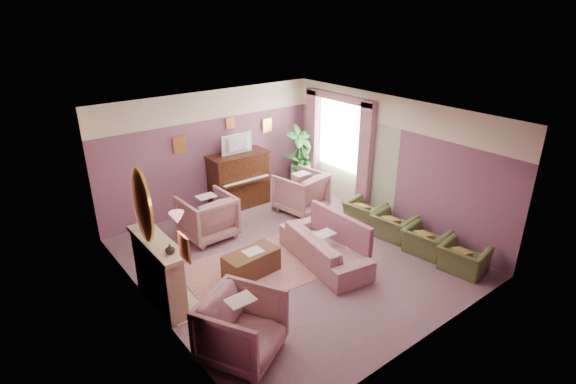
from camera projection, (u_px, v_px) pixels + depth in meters
floor at (292, 257)px, 8.77m from camera, size 5.50×6.00×0.01m
ceiling at (293, 116)px, 7.68m from camera, size 5.50×6.00×0.01m
wall_back at (212, 151)px, 10.40m from camera, size 5.50×0.02×2.80m
wall_front at (431, 259)px, 6.05m from camera, size 5.50×0.02×2.80m
wall_left at (148, 235)px, 6.67m from camera, size 0.02×6.00×2.80m
wall_right at (391, 161)px, 9.78m from camera, size 0.02×6.00×2.80m
picture_rail_band at (209, 105)px, 9.98m from camera, size 5.50×0.01×0.65m
stripe_panel at (347, 160)px, 10.84m from camera, size 0.01×3.00×2.15m
fireplace_surround at (159, 274)px, 7.24m from camera, size 0.30×1.40×1.10m
fireplace_inset at (166, 280)px, 7.35m from camera, size 0.18×0.72×0.68m
fire_ember at (169, 288)px, 7.45m from camera, size 0.06×0.54×0.10m
mantel_shelf at (157, 243)px, 7.03m from camera, size 0.40×1.55×0.07m
hearth at (174, 297)px, 7.56m from camera, size 0.55×1.50×0.02m
mirror_frame at (142, 205)px, 6.69m from camera, size 0.04×0.72×1.20m
mirror_glass at (144, 205)px, 6.70m from camera, size 0.01×0.60×1.06m
sconce_shade at (177, 218)px, 5.90m from camera, size 0.20×0.20×0.16m
piano at (239, 181)px, 10.75m from camera, size 1.40×0.60×1.30m
piano_keyshelf at (247, 182)px, 10.47m from camera, size 1.30×0.12×0.06m
piano_keys at (247, 181)px, 10.45m from camera, size 1.20×0.08×0.02m
piano_top at (238, 154)px, 10.49m from camera, size 1.45×0.65×0.04m
television at (238, 143)px, 10.34m from camera, size 0.80×0.12×0.48m
print_back_left at (180, 145)px, 9.80m from camera, size 0.30×0.03×0.38m
print_back_right at (267, 125)px, 11.10m from camera, size 0.26×0.03×0.34m
print_back_mid at (230, 123)px, 10.42m from camera, size 0.22×0.03×0.26m
print_left_wall at (184, 248)px, 5.70m from camera, size 0.03×0.28×0.36m
window_blind at (340, 133)px, 10.76m from camera, size 0.03×1.40×1.80m
curtain_left at (365, 159)px, 10.20m from camera, size 0.16×0.34×2.60m
curtain_right at (312, 141)px, 11.54m from camera, size 0.16×0.34×2.60m
pelmet at (340, 97)px, 10.38m from camera, size 0.16×2.20×0.16m
mantel_plant at (143, 220)px, 7.37m from camera, size 0.16×0.16×0.28m
mantel_vase at (170, 249)px, 6.63m from camera, size 0.16×0.16×0.16m
area_rug at (255, 270)px, 8.35m from camera, size 2.64×2.00×0.01m
coffee_table at (251, 263)px, 8.14m from camera, size 1.03×0.57×0.45m
table_paper at (253, 251)px, 8.08m from camera, size 0.35×0.28×0.01m
sofa at (324, 242)px, 8.46m from camera, size 0.70×2.11×0.85m
sofa_throw at (340, 228)px, 8.61m from camera, size 0.11×1.60×0.59m
floral_armchair_left at (207, 214)px, 9.34m from camera, size 1.00×1.00×1.04m
floral_armchair_right at (301, 190)px, 10.54m from camera, size 1.00×1.00×1.04m
floral_armchair_front at (242, 324)px, 6.15m from camera, size 1.00×1.00×1.04m
olive_chair_a at (464, 255)px, 8.18m from camera, size 0.57×0.80×0.70m
olive_chair_b at (426, 237)px, 8.78m from camera, size 0.57×0.80×0.70m
olive_chair_c at (393, 222)px, 9.38m from camera, size 0.57×0.80×0.70m
olive_chair_d at (365, 209)px, 9.97m from camera, size 0.57×0.80×0.70m
side_table at (301, 178)px, 11.76m from camera, size 0.52×0.52×0.70m
side_plant_big at (301, 159)px, 11.56m from camera, size 0.30×0.30×0.34m
side_plant_small at (307, 160)px, 11.57m from camera, size 0.16×0.16×0.28m
palm_pot at (299, 185)px, 11.73m from camera, size 0.34×0.34×0.34m
palm_plant at (300, 153)px, 11.38m from camera, size 0.76×0.76×1.44m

